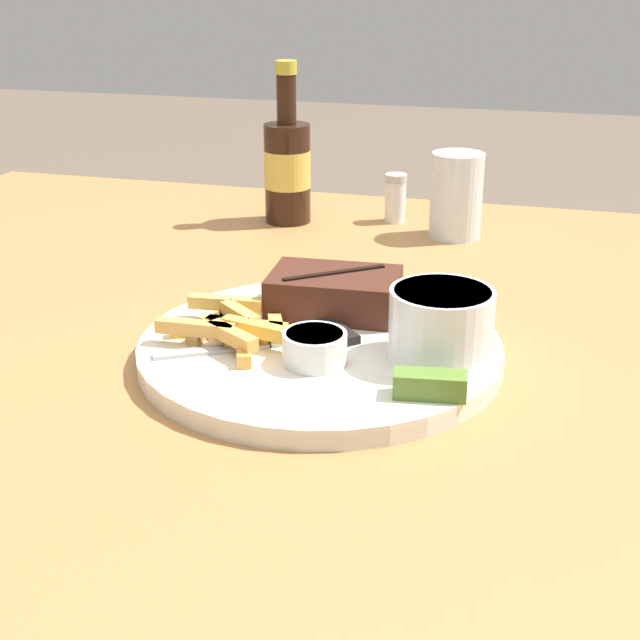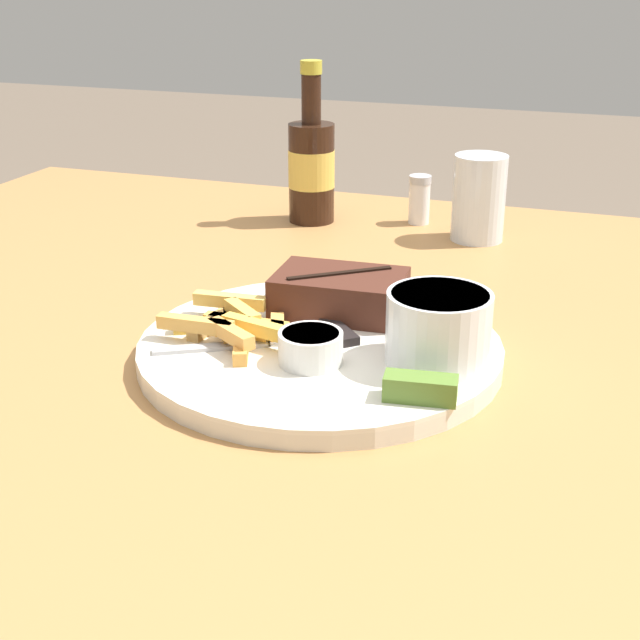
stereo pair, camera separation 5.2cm
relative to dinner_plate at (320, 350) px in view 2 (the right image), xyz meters
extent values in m
cube|color=#A87542|center=(0.00, 0.00, -0.03)|extent=(1.38, 1.16, 0.04)
cylinder|color=#A87542|center=(-0.63, 0.52, -0.39)|extent=(0.06, 0.06, 0.69)
cylinder|color=silver|center=(0.00, 0.00, 0.00)|extent=(0.32, 0.32, 0.01)
cylinder|color=white|center=(0.00, 0.00, 0.01)|extent=(0.32, 0.32, 0.00)
cube|color=#472319|center=(-0.01, 0.07, 0.03)|extent=(0.13, 0.09, 0.04)
cube|color=black|center=(-0.01, 0.07, 0.05)|extent=(0.09, 0.07, 0.00)
cube|color=#E9A24B|center=(-0.06, -0.05, 0.03)|extent=(0.06, 0.04, 0.01)
cube|color=#F1A941|center=(-0.08, -0.01, 0.02)|extent=(0.04, 0.07, 0.01)
cube|color=gold|center=(-0.07, -0.02, 0.02)|extent=(0.05, 0.02, 0.01)
cube|color=gold|center=(-0.07, 0.00, 0.02)|extent=(0.08, 0.01, 0.01)
cube|color=#DFB255|center=(-0.10, 0.02, 0.03)|extent=(0.07, 0.02, 0.01)
cube|color=#E6A84D|center=(-0.04, 0.00, 0.02)|extent=(0.03, 0.05, 0.01)
cube|color=gold|center=(-0.05, -0.03, 0.03)|extent=(0.06, 0.03, 0.01)
cube|color=gold|center=(-0.10, -0.01, 0.02)|extent=(0.07, 0.04, 0.01)
cube|color=gold|center=(-0.10, -0.04, 0.03)|extent=(0.07, 0.01, 0.01)
cube|color=#EAB14D|center=(-0.07, 0.00, 0.03)|extent=(0.05, 0.04, 0.01)
cube|color=tan|center=(-0.10, -0.01, 0.02)|extent=(0.02, 0.06, 0.01)
cube|color=#EDA145|center=(-0.06, -0.05, 0.02)|extent=(0.03, 0.06, 0.01)
cylinder|color=white|center=(0.11, -0.01, 0.04)|extent=(0.09, 0.09, 0.06)
cylinder|color=beige|center=(0.11, -0.01, 0.06)|extent=(0.08, 0.08, 0.01)
cylinder|color=silver|center=(0.01, -0.05, 0.02)|extent=(0.05, 0.05, 0.03)
cylinder|color=#B22319|center=(0.01, -0.05, 0.03)|extent=(0.05, 0.05, 0.01)
cube|color=#567A2D|center=(0.11, -0.08, 0.02)|extent=(0.06, 0.03, 0.02)
cube|color=#B7B7BC|center=(-0.08, -0.05, 0.01)|extent=(0.09, 0.06, 0.00)
cube|color=#B7B7BC|center=(-0.02, -0.02, 0.01)|extent=(0.03, 0.02, 0.00)
cube|color=#B7B7BC|center=(-0.03, -0.01, 0.01)|extent=(0.03, 0.02, 0.00)
cube|color=#B7B7BC|center=(-0.03, -0.01, 0.01)|extent=(0.03, 0.02, 0.00)
cube|color=#B7B7BC|center=(-0.04, 0.08, 0.01)|extent=(0.09, 0.09, 0.00)
cube|color=black|center=(0.01, 0.02, 0.01)|extent=(0.05, 0.05, 0.01)
cylinder|color=black|center=(-0.16, 0.42, 0.06)|extent=(0.06, 0.06, 0.13)
cylinder|color=gold|center=(-0.16, 0.42, 0.06)|extent=(0.06, 0.06, 0.05)
cylinder|color=black|center=(-0.16, 0.42, 0.15)|extent=(0.03, 0.03, 0.06)
cylinder|color=gold|center=(-0.16, 0.42, 0.19)|extent=(0.03, 0.03, 0.02)
cylinder|color=silver|center=(0.07, 0.41, 0.04)|extent=(0.07, 0.07, 0.11)
cylinder|color=white|center=(-0.02, 0.45, 0.02)|extent=(0.03, 0.03, 0.05)
cylinder|color=#B7B7BC|center=(-0.02, 0.45, 0.05)|extent=(0.03, 0.03, 0.01)
camera|label=1|loc=(0.19, -0.70, 0.33)|focal=50.00mm
camera|label=2|loc=(0.24, -0.68, 0.33)|focal=50.00mm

